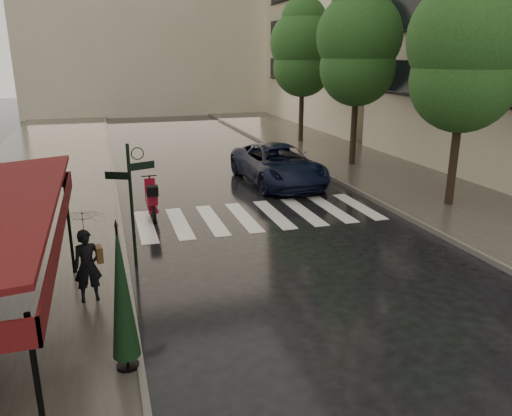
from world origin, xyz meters
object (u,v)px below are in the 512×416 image
pedestrian_with_umbrella (84,229)px  parasol_front (122,292)px  scooter (152,200)px  parked_car (278,164)px

pedestrian_with_umbrella → parasol_front: (0.60, -2.67, -0.23)m
scooter → parasol_front: bearing=-97.2°
parasol_front → scooter: bearing=81.4°
parked_car → scooter: bearing=-153.3°
scooter → parked_car: size_ratio=0.33×
pedestrian_with_umbrella → parked_car: pedestrian_with_umbrella is taller
pedestrian_with_umbrella → parasol_front: bearing=-85.8°
scooter → parked_car: parked_car is taller
scooter → pedestrian_with_umbrella: bearing=-106.7°
parked_car → parasol_front: 13.28m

